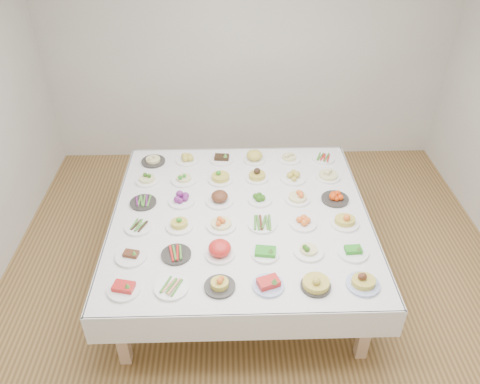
{
  "coord_description": "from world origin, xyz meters",
  "views": [
    {
      "loc": [
        -0.25,
        -3.08,
        3.37
      ],
      "look_at": [
        -0.15,
        0.35,
        0.88
      ],
      "focal_mm": 35.0,
      "sensor_mm": 36.0,
      "label": 1
    }
  ],
  "objects_px": {
    "display_table": "(240,219)",
    "dish_18": "(143,202)",
    "dish_0": "(124,287)",
    "dish_35": "(323,158)"
  },
  "relations": [
    {
      "from": "dish_18",
      "to": "dish_35",
      "type": "bearing_deg",
      "value": 21.81
    },
    {
      "from": "display_table",
      "to": "dish_0",
      "type": "distance_m",
      "value": 1.26
    },
    {
      "from": "dish_18",
      "to": "dish_35",
      "type": "distance_m",
      "value": 1.93
    },
    {
      "from": "display_table",
      "to": "dish_35",
      "type": "relative_size",
      "value": 10.04
    },
    {
      "from": "dish_35",
      "to": "display_table",
      "type": "bearing_deg",
      "value": -135.39
    },
    {
      "from": "display_table",
      "to": "dish_35",
      "type": "bearing_deg",
      "value": 44.61
    },
    {
      "from": "dish_0",
      "to": "dish_35",
      "type": "bearing_deg",
      "value": 44.91
    },
    {
      "from": "display_table",
      "to": "dish_18",
      "type": "xyz_separation_m",
      "value": [
        -0.89,
        0.17,
        0.09
      ]
    },
    {
      "from": "dish_0",
      "to": "dish_35",
      "type": "relative_size",
      "value": 1.07
    },
    {
      "from": "dish_0",
      "to": "dish_18",
      "type": "xyz_separation_m",
      "value": [
        -0.01,
        1.06,
        -0.02
      ]
    }
  ]
}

